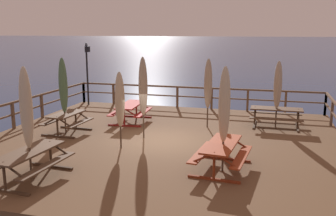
{
  "coord_description": "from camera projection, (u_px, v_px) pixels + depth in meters",
  "views": [
    {
      "loc": [
        3.62,
        -12.21,
        4.7
      ],
      "look_at": [
        0.0,
        0.9,
        1.87
      ],
      "focal_mm": 39.88,
      "sensor_mm": 36.0,
      "label": 1
    }
  ],
  "objects": [
    {
      "name": "patio_umbrella_short_mid",
      "position": [
        278.0,
        85.0,
        14.79
      ],
      "size": [
        0.32,
        0.32,
        2.67
      ],
      "color": "#4C3828",
      "rests_on": "wooden_deck"
    },
    {
      "name": "ground_plane",
      "position": [
        161.0,
        164.0,
        13.42
      ],
      "size": [
        600.0,
        600.0,
        0.0
      ],
      "primitive_type": "plane",
      "color": "navy"
    },
    {
      "name": "picnic_table_mid_right",
      "position": [
        221.0,
        150.0,
        10.38
      ],
      "size": [
        1.58,
        2.18,
        0.78
      ],
      "color": "#993819",
      "rests_on": "wooden_deck"
    },
    {
      "name": "patio_umbrella_tall_mid_right",
      "position": [
        120.0,
        100.0,
        12.13
      ],
      "size": [
        0.32,
        0.32,
        2.54
      ],
      "color": "#4C3828",
      "rests_on": "wooden_deck"
    },
    {
      "name": "lamp_post_hooked",
      "position": [
        87.0,
        65.0,
        19.07
      ],
      "size": [
        0.45,
        0.6,
        3.2
      ],
      "color": "black",
      "rests_on": "wooden_deck"
    },
    {
      "name": "railing_side_left",
      "position": [
        13.0,
        110.0,
        14.69
      ],
      "size": [
        0.1,
        11.77,
        1.09
      ],
      "color": "brown",
      "rests_on": "wooden_deck"
    },
    {
      "name": "picnic_table_mid_centre",
      "position": [
        67.0,
        119.0,
        14.13
      ],
      "size": [
        1.46,
        1.66,
        0.78
      ],
      "color": "brown",
      "rests_on": "wooden_deck"
    },
    {
      "name": "patio_umbrella_tall_back_left",
      "position": [
        143.0,
        87.0,
        13.24
      ],
      "size": [
        0.32,
        0.32,
        2.93
      ],
      "color": "#4C3828",
      "rests_on": "wooden_deck"
    },
    {
      "name": "patio_umbrella_short_back",
      "position": [
        26.0,
        109.0,
        9.46
      ],
      "size": [
        0.32,
        0.32,
        2.97
      ],
      "color": "#4C3828",
      "rests_on": "wooden_deck"
    },
    {
      "name": "patio_umbrella_short_front",
      "position": [
        224.0,
        105.0,
        10.05
      ],
      "size": [
        0.32,
        0.32,
        2.92
      ],
      "color": "#4C3828",
      "rests_on": "wooden_deck"
    },
    {
      "name": "railing_waterside_far",
      "position": [
        194.0,
        94.0,
        18.6
      ],
      "size": [
        12.34,
        0.1,
        1.09
      ],
      "color": "brown",
      "rests_on": "wooden_deck"
    },
    {
      "name": "wooden_deck",
      "position": [
        161.0,
        152.0,
        13.33
      ],
      "size": [
        12.54,
        11.97,
        0.87
      ],
      "primitive_type": "cube",
      "color": "brown",
      "rests_on": "ground"
    },
    {
      "name": "patio_umbrella_tall_front",
      "position": [
        208.0,
        84.0,
        14.74
      ],
      "size": [
        0.32,
        0.32,
        2.77
      ],
      "color": "#4C3828",
      "rests_on": "wooden_deck"
    },
    {
      "name": "picnic_table_front_left",
      "position": [
        276.0,
        113.0,
        15.04
      ],
      "size": [
        2.05,
        1.42,
        0.78
      ],
      "color": "brown",
      "rests_on": "wooden_deck"
    },
    {
      "name": "patio_umbrella_tall_mid_left",
      "position": [
        63.0,
        86.0,
        13.81
      ],
      "size": [
        0.32,
        0.32,
        2.87
      ],
      "color": "#4C3828",
      "rests_on": "wooden_deck"
    },
    {
      "name": "picnic_table_front_right",
      "position": [
        29.0,
        158.0,
        9.72
      ],
      "size": [
        1.53,
        2.24,
        0.78
      ],
      "color": "brown",
      "rests_on": "wooden_deck"
    },
    {
      "name": "picnic_table_back_right",
      "position": [
        131.0,
        109.0,
        15.9
      ],
      "size": [
        1.52,
        2.14,
        0.78
      ],
      "color": "maroon",
      "rests_on": "wooden_deck"
    }
  ]
}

